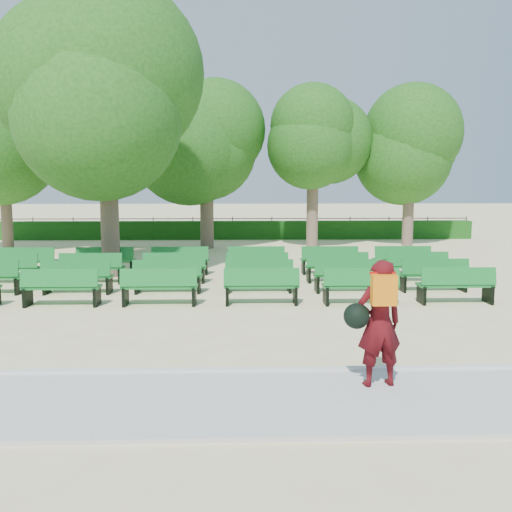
{
  "coord_description": "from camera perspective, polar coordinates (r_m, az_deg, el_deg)",
  "views": [
    {
      "loc": [
        1.29,
        -14.46,
        2.86
      ],
      "look_at": [
        1.71,
        -1.0,
        1.1
      ],
      "focal_mm": 40.0,
      "sensor_mm": 36.0,
      "label": 1
    }
  ],
  "objects": [
    {
      "name": "ground",
      "position": [
        14.79,
        -6.77,
        -3.75
      ],
      "size": [
        120.0,
        120.0,
        0.0
      ],
      "primitive_type": "plane",
      "color": "beige"
    },
    {
      "name": "paving",
      "position": [
        7.71,
        -11.63,
        -14.25
      ],
      "size": [
        30.0,
        2.2,
        0.06
      ],
      "primitive_type": "cube",
      "color": "#B9BAB5",
      "rests_on": "ground"
    },
    {
      "name": "curb",
      "position": [
        8.77,
        -10.34,
        -11.37
      ],
      "size": [
        30.0,
        0.12,
        0.1
      ],
      "primitive_type": "cube",
      "color": "silver",
      "rests_on": "ground"
    },
    {
      "name": "hedge",
      "position": [
        28.59,
        -4.38,
        2.59
      ],
      "size": [
        26.0,
        0.7,
        0.9
      ],
      "primitive_type": "cube",
      "color": "#185114",
      "rests_on": "ground"
    },
    {
      "name": "fence",
      "position": [
        29.03,
        -4.34,
        1.78
      ],
      "size": [
        26.0,
        0.1,
        1.02
      ],
      "primitive_type": null,
      "color": "black",
      "rests_on": "ground"
    },
    {
      "name": "tree_line",
      "position": [
        24.66,
        -4.78,
        0.76
      ],
      "size": [
        21.8,
        6.8,
        7.04
      ],
      "primitive_type": null,
      "color": "#245D19",
      "rests_on": "ground"
    },
    {
      "name": "bench_array",
      "position": [
        15.58,
        -4.15,
        -2.81
      ],
      "size": [
        1.79,
        0.68,
        1.1
      ],
      "rotation": [
        0.0,
        0.0,
        0.08
      ],
      "color": "#136F27",
      "rests_on": "ground"
    },
    {
      "name": "tree_among",
      "position": [
        17.8,
        -14.76,
        14.12
      ],
      "size": [
        5.16,
        5.16,
        7.35
      ],
      "color": "brown",
      "rests_on": "ground"
    },
    {
      "name": "person",
      "position": [
        8.0,
        12.06,
        -6.41
      ],
      "size": [
        0.86,
        0.54,
        1.76
      ],
      "rotation": [
        0.0,
        0.0,
        3.32
      ],
      "color": "#460A0E",
      "rests_on": "ground"
    }
  ]
}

